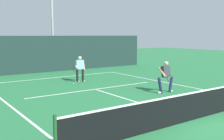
{
  "coord_description": "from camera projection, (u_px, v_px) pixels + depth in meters",
  "views": [
    {
      "loc": [
        -7.6,
        -5.81,
        2.93
      ],
      "look_at": [
        1.04,
        6.41,
        1.0
      ],
      "focal_mm": 43.34,
      "sensor_mm": 36.0,
      "label": 1
    }
  ],
  "objects": [
    {
      "name": "ground_plane",
      "position": [
        194.0,
        120.0,
        9.43
      ],
      "size": [
        80.0,
        80.0,
        0.0
      ],
      "primitive_type": "plane",
      "color": "#26703E"
    },
    {
      "name": "court_line_baseline_far",
      "position": [
        57.0,
        77.0,
        18.87
      ],
      "size": [
        9.47,
        0.1,
        0.01
      ],
      "primitive_type": "cube",
      "color": "white",
      "rests_on": "ground_plane"
    },
    {
      "name": "court_line_service",
      "position": [
        95.0,
        89.0,
        14.74
      ],
      "size": [
        7.72,
        0.1,
        0.01
      ],
      "primitive_type": "cube",
      "color": "white",
      "rests_on": "ground_plane"
    },
    {
      "name": "court_line_centre",
      "position": [
        135.0,
        101.0,
        12.02
      ],
      "size": [
        0.1,
        6.4,
        0.01
      ],
      "primitive_type": "cube",
      "color": "white",
      "rests_on": "ground_plane"
    },
    {
      "name": "tennis_net",
      "position": [
        194.0,
        105.0,
        9.37
      ],
      "size": [
        10.38,
        0.09,
        1.07
      ],
      "color": "#1E4723",
      "rests_on": "ground_plane"
    },
    {
      "name": "player_near",
      "position": [
        166.0,
        76.0,
        13.77
      ],
      "size": [
        1.01,
        0.88,
        1.62
      ],
      "rotation": [
        0.0,
        0.0,
        3.05
      ],
      "color": "#1E234C",
      "rests_on": "ground_plane"
    },
    {
      "name": "player_far",
      "position": [
        80.0,
        68.0,
        16.94
      ],
      "size": [
        0.96,
        0.85,
        1.63
      ],
      "rotation": [
        0.0,
        0.0,
        2.68
      ],
      "color": "black",
      "rests_on": "ground_plane"
    },
    {
      "name": "tennis_ball",
      "position": [
        73.0,
        83.0,
        16.33
      ],
      "size": [
        0.07,
        0.07,
        0.07
      ],
      "primitive_type": "sphere",
      "color": "#D1E033",
      "rests_on": "ground_plane"
    },
    {
      "name": "back_fence_windscreen",
      "position": [
        40.0,
        54.0,
        21.17
      ],
      "size": [
        19.87,
        0.12,
        2.89
      ],
      "primitive_type": "cube",
      "color": "#192D2A",
      "rests_on": "ground_plane"
    },
    {
      "name": "light_pole",
      "position": [
        52.0,
        13.0,
        22.95
      ],
      "size": [
        0.55,
        0.44,
        7.89
      ],
      "color": "#9EA39E",
      "rests_on": "ground_plane"
    }
  ]
}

